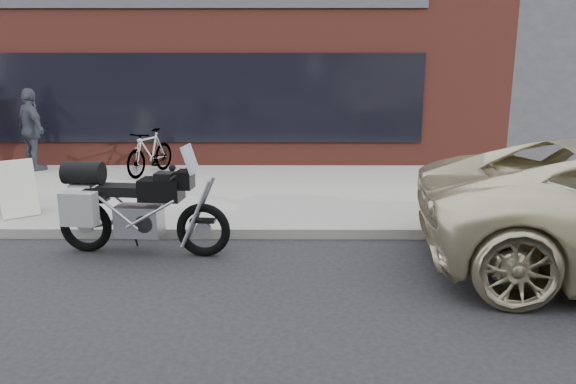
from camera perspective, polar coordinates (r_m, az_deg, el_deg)
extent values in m
cube|color=gray|center=(11.15, 0.23, 0.41)|extent=(44.00, 6.00, 0.15)
cube|color=#55221B|center=(17.97, -6.27, 12.34)|extent=(14.00, 10.00, 4.50)
cube|color=black|center=(13.02, -8.71, 9.39)|extent=(10.00, 0.08, 2.00)
torus|color=black|center=(8.18, -19.86, -3.24)|extent=(0.75, 0.20, 0.74)
torus|color=black|center=(7.59, -8.60, -3.84)|extent=(0.75, 0.20, 0.74)
cube|color=#B7B7BC|center=(7.84, -14.86, -2.83)|extent=(0.64, 0.40, 0.42)
cube|color=black|center=(7.61, -12.74, 0.24)|extent=(0.59, 0.41, 0.29)
cube|color=black|center=(7.82, -16.55, 0.19)|extent=(0.64, 0.38, 0.13)
cube|color=black|center=(8.00, -19.05, -0.35)|extent=(0.36, 0.28, 0.15)
cube|color=black|center=(7.48, -10.41, 1.24)|extent=(0.23, 0.29, 0.24)
cube|color=silver|center=(7.40, -9.93, 3.32)|extent=(0.19, 0.35, 0.37)
cylinder|color=black|center=(7.48, -11.00, 1.83)|extent=(0.12, 0.77, 0.03)
cube|color=#B7B7BC|center=(8.02, -19.98, 0.75)|extent=(0.34, 0.36, 0.03)
cube|color=gray|center=(7.81, -20.46, -1.61)|extent=(0.48, 0.25, 0.44)
cylinder|color=black|center=(7.99, -20.07, 1.83)|extent=(0.56, 0.37, 0.31)
cylinder|color=#B7B7BC|center=(8.18, -17.26, -2.86)|extent=(0.62, 0.16, 0.21)
imported|color=gray|center=(12.36, -13.84, 3.95)|extent=(1.01, 1.66, 0.96)
cube|color=white|center=(9.79, -25.76, 0.29)|extent=(0.61, 0.55, 0.88)
cube|color=white|center=(10.02, -26.02, 0.53)|extent=(0.61, 0.55, 0.88)
imported|color=#323440|center=(13.61, -24.59, 5.77)|extent=(1.08, 1.04, 1.81)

